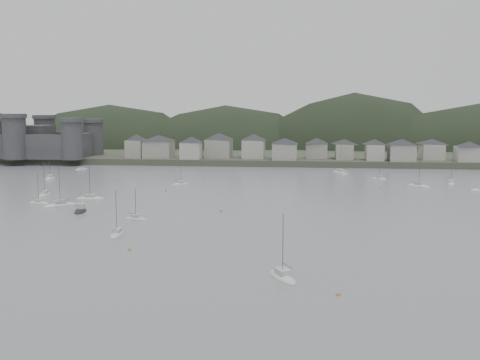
# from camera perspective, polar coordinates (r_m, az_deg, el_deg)

# --- Properties ---
(ground) EXTENTS (900.00, 900.00, 0.00)m
(ground) POSITION_cam_1_polar(r_m,az_deg,el_deg) (97.50, -5.11, -9.13)
(ground) COLOR slate
(ground) RESTS_ON ground
(far_shore_land) EXTENTS (900.00, 250.00, 3.00)m
(far_shore_land) POSITION_cam_1_polar(r_m,az_deg,el_deg) (387.89, 3.73, 3.47)
(far_shore_land) COLOR #383D2D
(far_shore_land) RESTS_ON ground
(forested_ridge) EXTENTS (851.55, 103.94, 102.57)m
(forested_ridge) POSITION_cam_1_polar(r_m,az_deg,el_deg) (363.30, 4.27, 1.18)
(forested_ridge) COLOR black
(forested_ridge) RESTS_ON ground
(castle) EXTENTS (66.00, 43.00, 20.00)m
(castle) POSITION_cam_1_polar(r_m,az_deg,el_deg) (305.40, -20.60, 3.75)
(castle) COLOR #38383B
(castle) RESTS_ON far_shore_land
(waterfront_town) EXTENTS (451.48, 28.46, 12.92)m
(waterfront_town) POSITION_cam_1_polar(r_m,az_deg,el_deg) (277.31, 13.08, 3.24)
(waterfront_town) COLOR gray
(waterfront_town) RESTS_ON far_shore_land
(moored_fleet) EXTENTS (251.91, 177.93, 13.09)m
(moored_fleet) POSITION_cam_1_polar(r_m,az_deg,el_deg) (167.92, 0.71, -2.06)
(moored_fleet) COLOR silver
(moored_fleet) RESTS_ON ground
(motor_launch_far) EXTENTS (4.38, 8.37, 3.90)m
(motor_launch_far) POSITION_cam_1_polar(r_m,az_deg,el_deg) (155.95, -16.00, -3.03)
(motor_launch_far) COLOR black
(motor_launch_far) RESTS_ON ground
(mooring_buoys) EXTENTS (192.75, 125.19, 0.70)m
(mooring_buoys) POSITION_cam_1_polar(r_m,az_deg,el_deg) (151.30, -1.41, -3.11)
(mooring_buoys) COLOR #CA8443
(mooring_buoys) RESTS_ON ground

